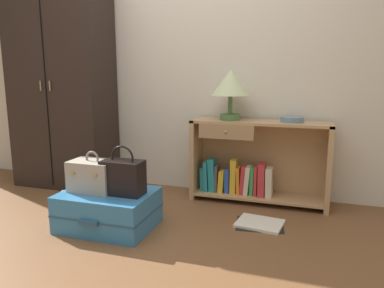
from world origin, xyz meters
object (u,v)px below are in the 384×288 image
object	(u,v)px
table_lamp	(231,85)
bottle	(65,205)
bookshelf	(253,164)
bowl	(292,119)
wardrobe	(62,85)
train_case	(93,175)
suitcase_large	(108,210)
handbag	(123,177)
open_book_on_floor	(260,224)

from	to	relation	value
table_lamp	bottle	xyz separation A→B (m)	(-1.10, -0.80, -0.90)
bookshelf	bowl	distance (m)	0.50
bookshelf	bottle	bearing A→B (deg)	-147.89
wardrobe	train_case	distance (m)	1.31
suitcase_large	bowl	bearing A→B (deg)	37.04
wardrobe	handbag	xyz separation A→B (m)	(1.07, -0.81, -0.59)
wardrobe	train_case	xyz separation A→B (m)	(0.83, -0.81, -0.61)
table_lamp	open_book_on_floor	world-z (taller)	table_lamp
wardrobe	suitcase_large	distance (m)	1.50
train_case	handbag	xyz separation A→B (m)	(0.24, -0.01, 0.01)
bookshelf	train_case	distance (m)	1.34
train_case	bowl	bearing A→B (deg)	34.55
bottle	open_book_on_floor	size ratio (longest dim) A/B	0.56
bookshelf	train_case	world-z (taller)	bookshelf
suitcase_large	bottle	xyz separation A→B (m)	(-0.42, 0.06, -0.03)
wardrobe	bowl	world-z (taller)	wardrobe
table_lamp	handbag	distance (m)	1.20
suitcase_large	open_book_on_floor	distance (m)	1.10
bowl	suitcase_large	xyz separation A→B (m)	(-1.19, -0.90, -0.59)
handbag	bottle	distance (m)	0.62
wardrobe	bottle	distance (m)	1.27
bowl	suitcase_large	world-z (taller)	bowl
wardrobe	open_book_on_floor	bearing A→B (deg)	-12.33
train_case	bottle	distance (m)	0.42
table_lamp	suitcase_large	distance (m)	1.40
bookshelf	handbag	bearing A→B (deg)	-130.72
table_lamp	handbag	bearing A→B (deg)	-122.69
table_lamp	open_book_on_floor	bearing A→B (deg)	-55.00
bookshelf	bowl	xyz separation A→B (m)	(0.30, 0.02, 0.39)
open_book_on_floor	handbag	bearing A→B (deg)	-157.12
table_lamp	open_book_on_floor	distance (m)	1.16
table_lamp	bottle	size ratio (longest dim) A/B	2.00
bowl	open_book_on_floor	world-z (taller)	bowl
wardrobe	train_case	bearing A→B (deg)	-44.23
wardrobe	bowl	bearing A→B (deg)	2.49
suitcase_large	open_book_on_floor	size ratio (longest dim) A/B	1.73
bookshelf	suitcase_large	bearing A→B (deg)	-135.30
bookshelf	train_case	xyz separation A→B (m)	(-1.01, -0.88, 0.05)
bowl	table_lamp	bearing A→B (deg)	-176.17
wardrobe	suitcase_large	bearing A→B (deg)	-40.62
suitcase_large	bottle	bearing A→B (deg)	171.51
train_case	handbag	distance (m)	0.24
bookshelf	handbag	distance (m)	1.17
handbag	open_book_on_floor	size ratio (longest dim) A/B	0.92
wardrobe	table_lamp	distance (m)	1.63
handbag	bowl	bearing A→B (deg)	40.35
bottle	suitcase_large	bearing A→B (deg)	-8.49
bookshelf	table_lamp	distance (m)	0.70
suitcase_large	open_book_on_floor	bearing A→B (deg)	20.07
table_lamp	suitcase_large	size ratio (longest dim) A/B	0.65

